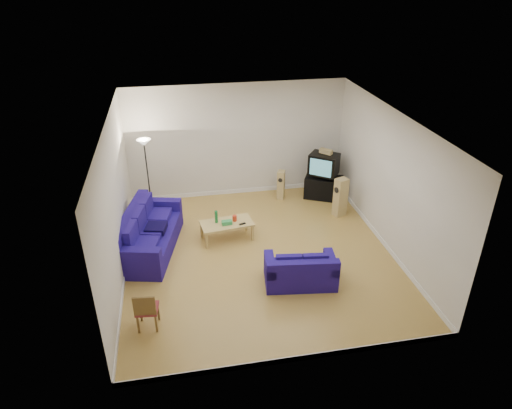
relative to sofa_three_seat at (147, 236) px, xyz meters
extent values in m
cube|color=olive|center=(2.52, -0.70, -0.35)|extent=(6.00, 6.50, 0.01)
cube|color=white|center=(2.52, -0.70, 2.85)|extent=(6.00, 6.50, 0.01)
cube|color=silver|center=(2.52, 2.55, 1.25)|extent=(6.00, 0.01, 3.20)
cube|color=silver|center=(2.52, -3.95, 1.25)|extent=(6.00, 0.01, 3.20)
cube|color=silver|center=(-0.48, -0.70, 1.25)|extent=(0.01, 6.50, 3.20)
cube|color=silver|center=(5.52, -0.70, 1.25)|extent=(0.01, 6.50, 3.20)
cube|color=white|center=(2.52, 2.54, -0.29)|extent=(6.00, 0.02, 0.12)
cube|color=white|center=(2.52, -3.94, -0.29)|extent=(6.00, 0.02, 0.12)
cube|color=white|center=(-0.47, -0.70, -0.29)|extent=(0.02, 6.50, 0.12)
cube|color=white|center=(5.51, -0.70, -0.29)|extent=(0.02, 6.50, 0.12)
cube|color=navy|center=(0.07, -0.02, -0.12)|extent=(1.60, 2.64, 0.47)
cube|color=navy|center=(-0.33, 0.08, 0.36)|extent=(0.80, 2.46, 0.48)
cube|color=navy|center=(0.32, 1.07, 0.25)|extent=(1.09, 0.48, 0.27)
cube|color=navy|center=(-0.19, -1.10, 0.25)|extent=(1.09, 0.48, 0.27)
cube|color=black|center=(0.23, -0.05, 0.23)|extent=(0.54, 0.54, 0.13)
cube|color=navy|center=(3.16, -1.86, -0.17)|extent=(1.56, 1.00, 0.36)
cube|color=navy|center=(3.12, -2.17, 0.19)|extent=(1.48, 0.38, 0.37)
cube|color=navy|center=(2.53, -1.78, 0.11)|extent=(0.29, 0.84, 0.21)
cube|color=navy|center=(3.80, -1.94, 0.11)|extent=(0.29, 0.84, 0.21)
cube|color=black|center=(3.18, -1.73, 0.09)|extent=(0.39, 0.39, 0.10)
cube|color=tan|center=(1.88, 0.12, 0.07)|extent=(1.30, 0.78, 0.05)
cube|color=tan|center=(1.35, -0.21, -0.16)|extent=(0.07, 0.07, 0.40)
cube|color=tan|center=(1.28, 0.30, -0.16)|extent=(0.07, 0.07, 0.40)
cube|color=tan|center=(2.48, -0.06, -0.16)|extent=(0.07, 0.07, 0.40)
cube|color=tan|center=(2.41, 0.45, -0.16)|extent=(0.07, 0.07, 0.40)
cylinder|color=#197233|center=(1.64, 0.17, 0.25)|extent=(0.08, 0.08, 0.31)
cube|color=green|center=(1.88, 0.04, 0.14)|extent=(0.25, 0.15, 0.10)
cylinder|color=red|center=(2.08, 0.17, 0.17)|extent=(0.12, 0.12, 0.14)
cube|color=black|center=(2.24, -0.02, 0.10)|extent=(0.17, 0.10, 0.02)
cube|color=black|center=(4.86, 1.81, -0.04)|extent=(1.17, 0.96, 0.63)
cube|color=black|center=(4.91, 1.86, 0.33)|extent=(0.61, 0.62, 0.11)
cube|color=black|center=(4.83, 1.80, 0.68)|extent=(0.94, 0.90, 0.59)
cube|color=teal|center=(4.65, 1.57, 0.68)|extent=(0.50, 0.38, 0.47)
cube|color=tan|center=(4.87, 1.85, 1.03)|extent=(0.34, 0.36, 0.12)
cube|color=tan|center=(3.67, 2.00, 0.06)|extent=(0.27, 0.30, 0.83)
cylinder|color=black|center=(3.62, 1.88, 0.26)|extent=(0.12, 0.06, 0.12)
cube|color=tan|center=(4.97, 0.74, 0.17)|extent=(0.38, 0.34, 1.05)
cylinder|color=black|center=(4.82, 0.69, 0.42)|extent=(0.08, 0.15, 0.15)
cylinder|color=black|center=(0.07, 1.78, -0.34)|extent=(0.27, 0.27, 0.03)
cylinder|color=black|center=(0.07, 1.78, 0.65)|extent=(0.03, 0.03, 1.95)
cone|color=white|center=(0.07, 1.78, 1.65)|extent=(0.36, 0.36, 0.16)
cube|color=brown|center=(-0.11, -2.76, -0.16)|extent=(0.04, 0.04, 0.39)
cube|color=brown|center=(-0.08, -2.44, -0.16)|extent=(0.04, 0.04, 0.39)
cube|color=brown|center=(0.21, -2.80, -0.16)|extent=(0.04, 0.04, 0.39)
cube|color=brown|center=(0.24, -2.48, -0.16)|extent=(0.04, 0.04, 0.39)
cube|color=maroon|center=(0.07, -2.62, 0.06)|extent=(0.43, 0.43, 0.05)
cube|color=brown|center=(0.05, -2.80, 0.27)|extent=(0.39, 0.08, 0.39)
camera|label=1|loc=(0.82, -9.28, 5.62)|focal=32.00mm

